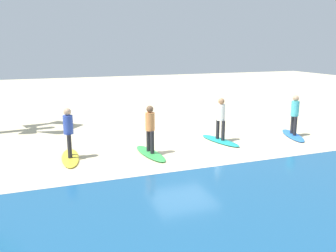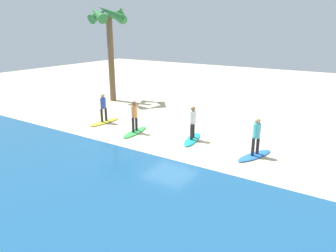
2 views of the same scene
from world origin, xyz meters
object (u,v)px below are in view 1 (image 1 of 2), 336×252
Objects in this scene: surfer_teal at (221,116)px; surfboard_teal at (220,140)px; surfboard_green at (150,153)px; surfer_blue at (295,112)px; surfboard_blue at (293,135)px; surfer_yellow at (68,129)px; surfer_green at (150,126)px; surfboard_yellow at (70,158)px.

surfboard_teal is at bearing 90.00° from surfer_teal.
surfer_blue is at bearing 86.02° from surfboard_green.
surfer_blue is at bearing 0.00° from surfboard_blue.
surfer_yellow is (9.00, -0.15, 0.00)m from surfer_blue.
surfboard_blue is 1.28× the size of surfer_blue.
surfboard_blue is at bearing 71.73° from surfboard_teal.
surfboard_blue is 1.28× the size of surfer_teal.
surfboard_blue is 1.28× the size of surfer_yellow.
surfer_green is at bearing 11.92° from surfer_teal.
surfer_yellow is at bearing 1.82° from surfer_teal.
surfer_yellow is at bearing -71.03° from surfboard_blue.
surfer_yellow is (5.75, 0.18, 0.99)m from surfboard_teal.
surfboard_green is at bearing 11.92° from surfer_teal.
surfer_teal is 0.78× the size of surfboard_yellow.
surfboard_green is (6.33, 0.32, 0.00)m from surfboard_blue.
surfer_teal is 0.78× the size of surfboard_green.
surfer_yellow is (2.67, -0.47, 0.99)m from surfboard_green.
surfer_blue is (0.00, 0.00, 0.99)m from surfboard_blue.
surfboard_blue and surfboard_yellow have the same top height.
surfer_blue reaches higher than surfboard_blue.
surfer_blue is 0.78× the size of surfboard_green.
surfer_yellow is at bearing -106.80° from surfboard_green.
surfer_yellow is (9.00, -0.15, 0.99)m from surfboard_blue.
surfer_blue is 3.41m from surfboard_teal.
surfboard_green is (6.33, 0.32, -0.99)m from surfer_blue.
surfboard_blue is at bearing -177.14° from surfer_green.
surfer_blue reaches higher than surfboard_yellow.
surfboard_teal is 1.28× the size of surfer_teal.
surfer_green is (3.09, 0.65, 0.99)m from surfboard_teal.
surfboard_teal is at bearing 95.07° from surfboard_green.
surfer_yellow is at bearing -9.96° from surfer_green.
surfboard_teal is (3.24, -0.33, 0.00)m from surfboard_blue.
surfer_yellow is at bearing -100.56° from surfboard_teal.
surfboard_teal is 1.00× the size of surfboard_yellow.
surfboard_blue is 6.42m from surfer_green.
surfboard_teal is 3.31m from surfer_green.
surfboard_yellow is (5.75, 0.18, -0.99)m from surfer_teal.
surfboard_teal is at bearing -168.08° from surfer_green.
surfboard_blue is at bearing 179.04° from surfer_yellow.
surfer_green is at bearing -67.20° from surfboard_blue.
surfer_teal is 1.00× the size of surfer_green.
surfer_green is at bearing 170.04° from surfer_yellow.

